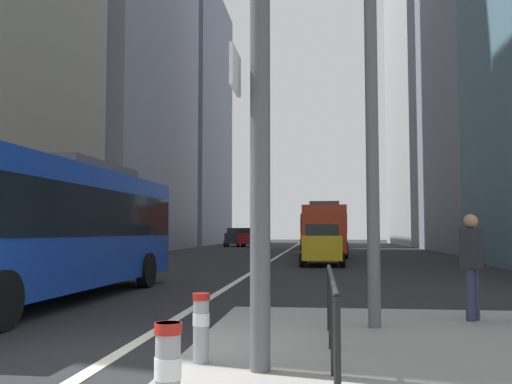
% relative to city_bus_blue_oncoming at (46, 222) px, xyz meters
% --- Properties ---
extents(ground_plane, '(160.00, 160.00, 0.00)m').
position_rel_city_bus_blue_oncoming_xyz_m(ground_plane, '(3.61, 14.68, -1.84)').
color(ground_plane, black).
extents(lane_centre_line, '(0.20, 80.00, 0.01)m').
position_rel_city_bus_blue_oncoming_xyz_m(lane_centre_line, '(3.61, 24.68, -1.83)').
color(lane_centre_line, beige).
rests_on(lane_centre_line, ground).
extents(office_tower_left_far, '(12.18, 21.03, 32.31)m').
position_rel_city_bus_blue_oncoming_xyz_m(office_tower_left_far, '(-12.39, 57.91, 14.32)').
color(office_tower_left_far, slate).
rests_on(office_tower_left_far, ground).
extents(office_tower_right_far, '(10.45, 20.06, 54.93)m').
position_rel_city_bus_blue_oncoming_xyz_m(office_tower_right_far, '(20.61, 55.80, 25.63)').
color(office_tower_right_far, '#9E9EA3').
rests_on(office_tower_right_far, ground).
extents(city_bus_blue_oncoming, '(2.91, 11.38, 3.40)m').
position_rel_city_bus_blue_oncoming_xyz_m(city_bus_blue_oncoming, '(0.00, 0.00, 0.00)').
color(city_bus_blue_oncoming, '#14389E').
rests_on(city_bus_blue_oncoming, ground).
extents(city_bus_red_receding, '(2.81, 11.01, 3.40)m').
position_rel_city_bus_blue_oncoming_xyz_m(city_bus_red_receding, '(6.61, 24.73, -0.00)').
color(city_bus_red_receding, red).
rests_on(city_bus_red_receding, ground).
extents(city_bus_red_distant, '(2.77, 11.30, 3.40)m').
position_rel_city_bus_blue_oncoming_xyz_m(city_bus_red_distant, '(5.95, 41.78, -0.00)').
color(city_bus_red_distant, red).
rests_on(city_bus_red_distant, ground).
extents(car_oncoming_mid, '(2.20, 4.10, 1.94)m').
position_rel_city_bus_blue_oncoming_xyz_m(car_oncoming_mid, '(-2.57, 46.61, -0.85)').
color(car_oncoming_mid, '#232838').
rests_on(car_oncoming_mid, ground).
extents(car_receding_near, '(2.07, 4.39, 1.94)m').
position_rel_city_bus_blue_oncoming_xyz_m(car_receding_near, '(6.40, 14.75, -0.85)').
color(car_receding_near, gold).
rests_on(car_receding_near, ground).
extents(car_receding_far, '(2.10, 4.19, 1.94)m').
position_rel_city_bus_blue_oncoming_xyz_m(car_receding_far, '(6.54, 50.98, -0.85)').
color(car_receding_far, silver).
rests_on(car_receding_far, ground).
extents(car_oncoming_far, '(2.13, 4.18, 1.94)m').
position_rel_city_bus_blue_oncoming_xyz_m(car_oncoming_far, '(-0.96, 45.72, -0.85)').
color(car_oncoming_far, maroon).
rests_on(car_oncoming_far, ground).
extents(traffic_signal_gantry, '(6.01, 0.65, 6.00)m').
position_rel_city_bus_blue_oncoming_xyz_m(traffic_signal_gantry, '(3.65, -6.37, 2.27)').
color(traffic_signal_gantry, '#515156').
rests_on(traffic_signal_gantry, median_island).
extents(street_lamp_post, '(5.50, 0.32, 8.00)m').
position_rel_city_bus_blue_oncoming_xyz_m(street_lamp_post, '(7.11, -3.46, 3.45)').
color(street_lamp_post, '#56565B').
rests_on(street_lamp_post, median_island).
extents(bollard_left, '(0.20, 0.20, 0.84)m').
position_rel_city_bus_blue_oncoming_xyz_m(bollard_left, '(5.21, -8.48, -1.22)').
color(bollard_left, '#99999E').
rests_on(bollard_left, median_island).
extents(bollard_right, '(0.20, 0.20, 0.78)m').
position_rel_city_bus_blue_oncoming_xyz_m(bollard_right, '(4.94, -6.06, -1.25)').
color(bollard_right, '#99999E').
rests_on(bollard_right, median_island).
extents(pedestrian_railing, '(0.06, 4.07, 0.98)m').
position_rel_city_bus_blue_oncoming_xyz_m(pedestrian_railing, '(6.41, -5.80, -0.97)').
color(pedestrian_railing, black).
rests_on(pedestrian_railing, median_island).
extents(pedestrian_waiting, '(0.43, 0.44, 1.76)m').
position_rel_city_bus_blue_oncoming_xyz_m(pedestrian_waiting, '(8.80, -2.60, -0.70)').
color(pedestrian_waiting, '#2D334C').
rests_on(pedestrian_waiting, median_island).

